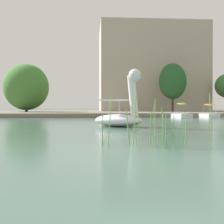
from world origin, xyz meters
TOP-DOWN VIEW (x-y plane):
  - ground_plane at (0.00, 0.00)m, footprint 553.00×553.00m
  - shore_bank_far at (0.00, 36.61)m, footprint 125.95×25.52m
  - swan_boat at (0.21, 9.80)m, footprint 3.34×3.07m
  - pedal_boat_lime at (7.82, 22.30)m, footprint 1.70×2.25m
  - pedal_boat_orange at (10.82, 22.62)m, footprint 1.45×2.19m
  - tree_broadleaf_behind_dock at (10.65, 34.94)m, footprint 5.55×5.37m
  - tree_willow_near_path at (-9.91, 35.52)m, footprint 8.04×8.56m
  - apartment_block at (9.49, 44.31)m, footprint 17.68×11.48m
  - reed_clump_foreground at (0.08, 1.54)m, footprint 2.90×1.25m

SIDE VIEW (x-z plane):
  - ground_plane at x=0.00m, z-range 0.00..0.00m
  - shore_bank_far at x=0.00m, z-range 0.00..0.46m
  - pedal_boat_lime at x=7.82m, z-range -0.37..1.15m
  - pedal_boat_orange at x=10.82m, z-range -0.30..1.13m
  - reed_clump_foreground at x=0.08m, z-range -0.18..1.30m
  - swan_boat at x=0.21m, z-range -0.86..2.32m
  - tree_willow_near_path at x=-9.91m, z-range 0.56..7.14m
  - tree_broadleaf_behind_dock at x=10.65m, z-range 1.32..8.20m
  - apartment_block at x=9.49m, z-range 0.46..14.80m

